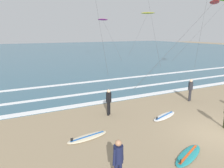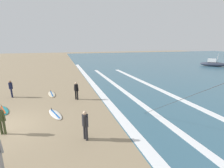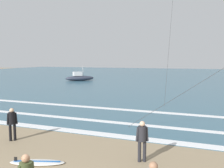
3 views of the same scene
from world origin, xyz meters
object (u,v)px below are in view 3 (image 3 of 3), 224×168
Objects in this scene: surfer_right_near at (12,121)px; offshore_boat at (79,78)px; surfer_left_near at (142,137)px; surfboard_foreground_flat at (37,162)px.

offshore_boat is (-12.65, 30.25, -0.40)m from surfer_right_near.
surfer_right_near is at bearing 178.37° from surfer_left_near.
surfer_right_near is at bearing 147.40° from surfboard_foreground_flat.
surfer_right_near is 6.47m from surfer_left_near.
surfboard_foreground_flat is (2.79, -1.79, -0.91)m from surfer_right_near.
surfer_right_near reaches higher than surfboard_foreground_flat.
surfer_left_near is 0.73× the size of surfboard_foreground_flat.
surfboard_foreground_flat is (-3.67, -1.60, -0.91)m from surfer_left_near.
offshore_boat reaches higher than surfboard_foreground_flat.
surfboard_foreground_flat is at bearing -64.26° from offshore_boat.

